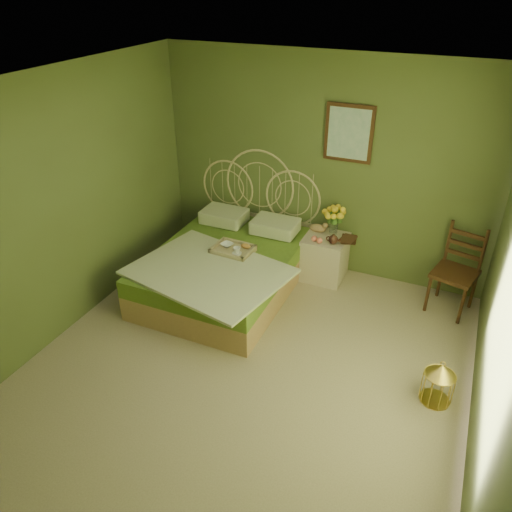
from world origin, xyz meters
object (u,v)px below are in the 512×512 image
at_px(bed, 227,265).
at_px(nightstand, 326,251).
at_px(chair, 457,264).
at_px(birdcage, 438,383).

bearing_deg(bed, nightstand, 35.32).
xyz_separation_m(bed, nightstand, (0.99, 0.70, 0.04)).
relative_size(nightstand, chair, 1.00).
distance_m(bed, birdcage, 2.66).
xyz_separation_m(bed, birdcage, (2.50, -0.88, -0.11)).
bearing_deg(bed, chair, 15.37).
relative_size(bed, birdcage, 5.59).
distance_m(nightstand, birdcage, 2.20).
bearing_deg(nightstand, birdcage, -46.19).
height_order(nightstand, birdcage, nightstand).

